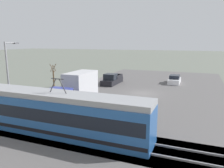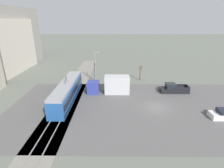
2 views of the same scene
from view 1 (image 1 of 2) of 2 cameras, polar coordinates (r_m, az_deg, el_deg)
name	(u,v)px [view 1 (image 1 of 2)]	position (r m, az deg, el deg)	size (l,w,h in m)	color
ground_plane	(143,94)	(31.28, 8.07, -2.62)	(320.00, 320.00, 0.00)	#60665B
road_surface	(143,94)	(31.27, 8.07, -2.55)	(22.84, 50.18, 0.08)	#565454
rail_bed	(93,139)	(17.09, -5.05, -14.23)	(71.17, 4.40, 0.22)	gray
light_rail_tram	(59,114)	(17.91, -13.64, -7.61)	(15.00, 2.69, 4.46)	#235193
box_truck	(76,90)	(26.16, -9.38, -1.44)	(2.35, 8.41, 3.61)	navy
pickup_truck	(112,80)	(37.90, -0.02, 1.09)	(2.08, 5.69, 1.86)	black
sedan_car_0	(174,80)	(40.00, 16.01, 1.04)	(1.90, 4.41, 1.46)	silver
street_tree	(54,77)	(36.51, -15.03, 1.86)	(0.92, 0.77, 3.84)	brown
street_lamp_near_crossing	(9,69)	(27.01, -25.34, 3.47)	(0.36, 1.95, 7.32)	gray
no_parking_sign	(68,79)	(36.67, -11.36, 1.38)	(0.32, 0.08, 2.14)	gray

